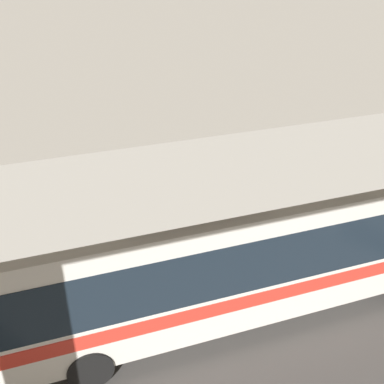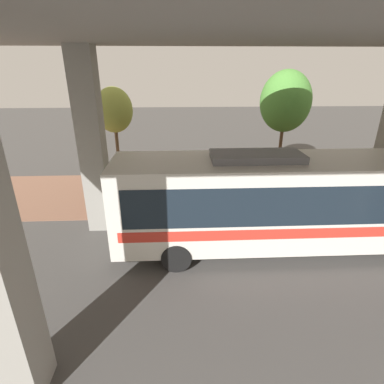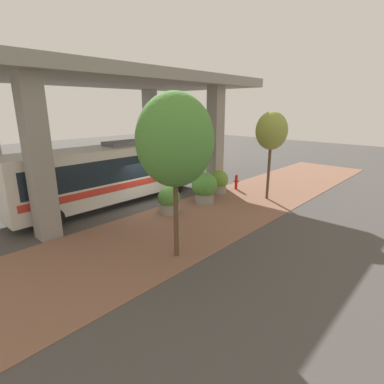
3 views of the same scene
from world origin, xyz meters
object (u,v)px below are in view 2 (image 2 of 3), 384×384
Objects in this scene: planter_back at (237,192)px; street_tree_near at (285,102)px; planter_middle at (183,186)px; street_tree_far at (114,111)px; fire_hydrant at (99,199)px; bus at (287,199)px; planter_front at (133,196)px.

street_tree_near is at bearing 140.01° from planter_back.
street_tree_far is (-2.32, -3.42, 3.26)m from planter_middle.
fire_hydrant is 0.57× the size of planter_middle.
bus is 6.39× the size of planter_middle.
fire_hydrant is at bearing -68.23° from street_tree_near.
planter_front reaches higher than planter_back.
bus is at bearing 15.19° from planter_back.
street_tree_near reaches higher than planter_back.
planter_middle is 1.26× the size of planter_back.
fire_hydrant is 1.68m from planter_front.
street_tree_near is at bearing 111.77° from fire_hydrant.
planter_middle is (-0.70, 2.32, 0.16)m from planter_front.
street_tree_far reaches higher than bus.
planter_front is (-3.29, -5.94, -1.19)m from bus.
street_tree_far is at bearing -82.80° from street_tree_near.
street_tree_far is at bearing -124.16° from planter_middle.
planter_front is 2.43m from planter_middle.
bus is 1.95× the size of street_tree_near.
street_tree_near reaches higher than street_tree_far.
bus is 7.65× the size of planter_front.
fire_hydrant is 0.71× the size of planter_back.
street_tree_far is at bearing 168.95° from fire_hydrant.
planter_back is at bearing 90.83° from fire_hydrant.
planter_middle is at bearing 55.84° from street_tree_far.
planter_back is (0.32, 2.62, -0.25)m from planter_middle.
planter_middle is 5.27m from street_tree_far.
street_tree_near reaches higher than planter_front.
planter_middle is 0.31× the size of street_tree_near.
fire_hydrant is 11.23m from street_tree_near.
planter_front is 0.83× the size of planter_middle.
planter_front is 4.70m from street_tree_far.
bus is 8.19m from street_tree_near.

